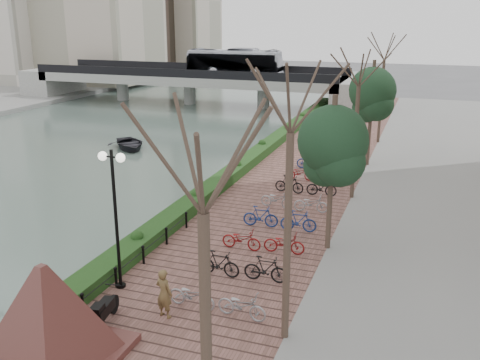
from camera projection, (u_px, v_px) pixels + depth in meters
The scene contains 13 objects.
ground at pixel (30, 336), 17.36m from camera, with size 220.00×220.00×0.00m, color #59595B.
river_water at pixel (90, 140), 44.67m from camera, with size 30.00×130.00×0.02m, color #4B5E54.
promenade at pixel (287, 186), 31.76m from camera, with size 8.00×75.00×0.50m, color brown.
hedge at pixel (247, 162), 34.93m from camera, with size 1.10×56.00×0.60m, color #1B3C16.
chain_fence at pixel (100, 291), 18.46m from camera, with size 0.10×14.10×0.70m.
granite_monument at pixel (47, 315), 14.78m from camera, with size 5.75×5.75×3.03m.
lamppost at pixel (114, 191), 18.37m from camera, with size 1.02×0.32×5.14m.
motorcycle at pixel (104, 309), 16.95m from camera, with size 0.53×1.69×1.06m, color black, non-canonical shape.
pedestrian at pixel (164, 293), 17.29m from camera, with size 0.62×0.41×1.69m, color brown.
bicycle_parking at pixel (286, 211), 25.68m from camera, with size 2.40×19.89×1.00m.
street_trees at pixel (345, 155), 25.12m from camera, with size 3.20×37.12×6.80m.
bridge at pixel (198, 75), 61.31m from camera, with size 36.00×10.77×6.50m.
boat at pixel (129, 144), 41.41m from camera, with size 2.87×4.02×0.83m, color black.
Camera 1 is at (11.50, -11.93, 9.96)m, focal length 40.00 mm.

